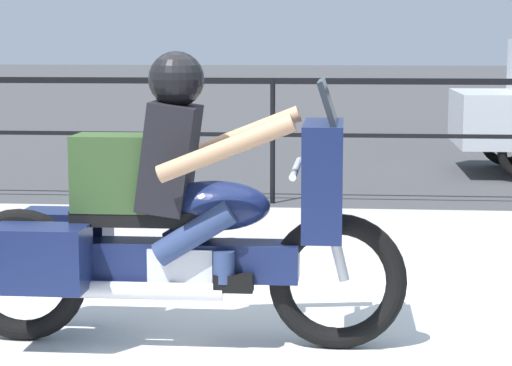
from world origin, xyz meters
name	(u,v)px	position (x,y,z in m)	size (l,w,h in m)	color
ground_plane	(203,359)	(0.00, 0.00, 0.00)	(120.00, 120.00, 0.00)	#424244
sidewalk_band	(260,232)	(0.00, 3.40, 0.01)	(44.00, 2.40, 0.01)	#B7B2A8
fence_railing	(273,105)	(0.00, 4.92, 0.98)	(36.00, 0.05, 1.24)	black
motorcycle	(176,217)	(-0.17, 0.24, 0.69)	(2.41, 0.76, 1.55)	black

